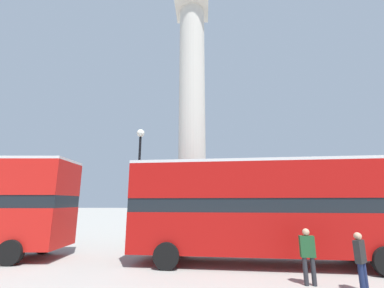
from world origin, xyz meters
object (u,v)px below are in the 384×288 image
(monument_column, at_px, (192,146))
(bus_b, at_px, (263,206))
(street_lamp, at_px, (139,176))
(pedestrian_near_lamp, at_px, (361,259))
(pedestrian_by_plinth, at_px, (308,253))
(equestrian_statue, at_px, (304,215))

(monument_column, relative_size, bus_b, 1.73)
(monument_column, bearing_deg, street_lamp, -130.65)
(pedestrian_near_lamp, height_order, pedestrian_by_plinth, pedestrian_by_plinth)
(equestrian_statue, bearing_deg, bus_b, -127.60)
(pedestrian_near_lamp, bearing_deg, bus_b, -100.18)
(street_lamp, distance_m, pedestrian_near_lamp, 10.91)
(pedestrian_near_lamp, bearing_deg, monument_column, -103.03)
(pedestrian_near_lamp, relative_size, pedestrian_by_plinth, 0.97)
(monument_column, distance_m, street_lamp, 5.09)
(monument_column, xyz_separation_m, bus_b, (3.36, -6.60, -4.10))
(monument_column, height_order, pedestrian_by_plinth, monument_column)
(street_lamp, height_order, pedestrian_near_lamp, street_lamp)
(monument_column, xyz_separation_m, pedestrian_by_plinth, (4.08, -9.22, -5.50))
(bus_b, bearing_deg, monument_column, 121.42)
(monument_column, distance_m, pedestrian_by_plinth, 11.48)
(street_lamp, bearing_deg, monument_column, 49.35)
(bus_b, relative_size, pedestrian_near_lamp, 6.91)
(pedestrian_near_lamp, distance_m, pedestrian_by_plinth, 1.40)
(bus_b, bearing_deg, street_lamp, 157.32)
(monument_column, bearing_deg, pedestrian_by_plinth, -66.12)
(monument_column, relative_size, pedestrian_by_plinth, 11.67)
(bus_b, height_order, street_lamp, street_lamp)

